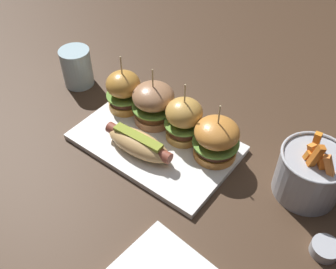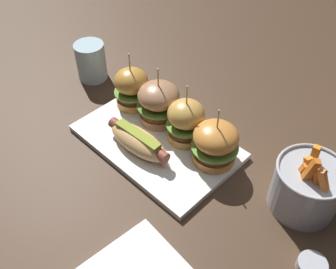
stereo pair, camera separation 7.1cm
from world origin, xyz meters
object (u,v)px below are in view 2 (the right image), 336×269
at_px(hot_dog, 138,141).
at_px(fries_bucket, 307,187).
at_px(slider_far_right, 215,143).
at_px(slider_center_left, 159,102).
at_px(slider_center_right, 186,121).
at_px(sauce_ramekin, 312,266).
at_px(water_glass, 91,61).
at_px(platter_main, 157,142).
at_px(slider_far_left, 132,87).

relative_size(hot_dog, fries_bucket, 1.13).
bearing_deg(fries_bucket, slider_far_right, -168.90).
distance_m(slider_center_left, fries_bucket, 0.36).
bearing_deg(slider_center_right, slider_center_left, 177.22).
relative_size(sauce_ramekin, water_glass, 0.50).
bearing_deg(water_glass, slider_center_right, -1.24).
xyz_separation_m(fries_bucket, water_glass, (-0.62, -0.03, -0.00)).
height_order(slider_center_left, sauce_ramekin, slider_center_left).
distance_m(fries_bucket, sauce_ramekin, 0.14).
height_order(platter_main, slider_center_right, slider_center_right).
xyz_separation_m(hot_dog, slider_center_right, (0.05, 0.10, 0.03)).
relative_size(platter_main, hot_dog, 2.14).
bearing_deg(slider_center_left, slider_far_left, -174.67).
distance_m(slider_far_right, fries_bucket, 0.19).
height_order(hot_dog, slider_center_right, slider_center_right).
distance_m(slider_center_left, slider_center_right, 0.09).
bearing_deg(slider_far_right, sauce_ramekin, -14.26).
xyz_separation_m(platter_main, slider_far_left, (-0.13, 0.05, 0.06)).
bearing_deg(hot_dog, slider_far_left, 143.01).
bearing_deg(platter_main, slider_center_left, 131.33).
xyz_separation_m(slider_far_left, sauce_ramekin, (0.53, -0.07, -0.05)).
relative_size(slider_far_left, slider_far_right, 1.06).
relative_size(hot_dog, sauce_ramekin, 3.30).
bearing_deg(slider_center_right, hot_dog, -117.34).
bearing_deg(hot_dog, fries_bucket, 21.71).
height_order(slider_far_left, water_glass, slider_far_left).
height_order(slider_center_right, sauce_ramekin, slider_center_right).
bearing_deg(water_glass, sauce_ramekin, -6.51).
bearing_deg(water_glass, slider_far_left, -3.61).
height_order(slider_center_right, fries_bucket, slider_center_right).
xyz_separation_m(slider_far_left, slider_center_right, (0.17, 0.00, 0.00)).
relative_size(slider_far_right, water_glass, 1.35).
bearing_deg(water_glass, slider_far_right, -1.46).
distance_m(hot_dog, slider_center_right, 0.11).
distance_m(slider_center_right, sauce_ramekin, 0.37).
bearing_deg(platter_main, fries_bucket, 14.62).
relative_size(slider_far_right, sauce_ramekin, 2.71).
bearing_deg(slider_center_right, slider_far_left, -178.82).
xyz_separation_m(slider_center_left, water_glass, (-0.26, 0.00, -0.01)).
xyz_separation_m(platter_main, hot_dog, (-0.01, -0.05, 0.03)).
bearing_deg(slider_far_right, platter_main, -160.28).
relative_size(platter_main, slider_center_right, 2.44).
bearing_deg(fries_bucket, water_glass, -177.57).
bearing_deg(water_glass, platter_main, -10.45).
bearing_deg(slider_far_right, slider_center_left, 177.44).
distance_m(platter_main, water_glass, 0.31).
relative_size(slider_far_left, slider_center_left, 1.02).
xyz_separation_m(platter_main, fries_bucket, (0.32, 0.08, 0.05)).
height_order(platter_main, slider_far_left, slider_far_left).
xyz_separation_m(slider_center_right, water_glass, (-0.35, 0.01, -0.01)).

